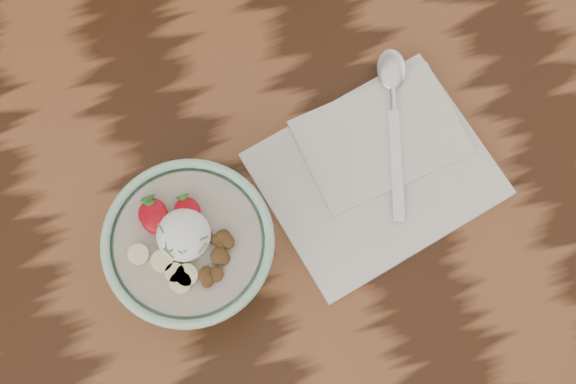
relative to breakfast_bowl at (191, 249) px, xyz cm
name	(u,v)px	position (x,y,z in cm)	size (l,w,h in cm)	color
table	(386,247)	(21.51, -3.75, -15.11)	(160.00, 90.00, 75.00)	black
breakfast_bowl	(191,249)	(0.00, 0.00, 0.00)	(16.94, 16.94, 11.60)	#9DD3B3
napkin	(377,166)	(21.91, 3.57, -5.19)	(27.52, 23.98, 1.48)	silver
spoon	(393,93)	(26.30, 10.79, -3.89)	(8.34, 19.93, 1.06)	silver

